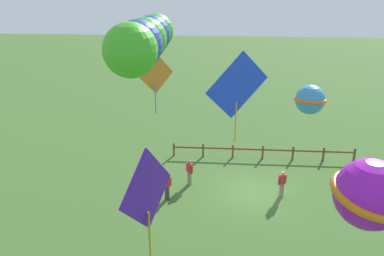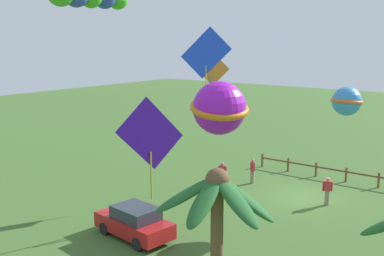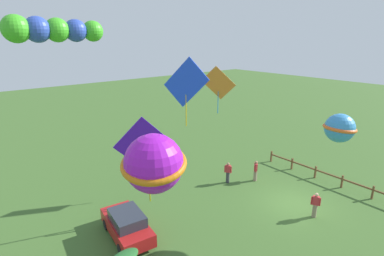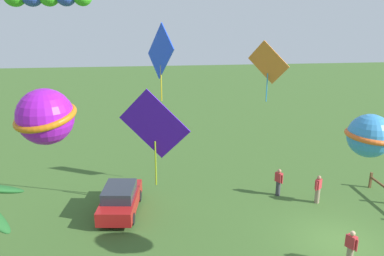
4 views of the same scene
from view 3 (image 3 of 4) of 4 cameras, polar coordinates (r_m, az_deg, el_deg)
The scene contains 12 objects.
ground_plane at distance 20.87m, azimuth 19.04°, elevation -13.67°, with size 120.00×120.00×0.00m, color #3D6028.
rail_fence at distance 23.98m, azimuth 26.91°, elevation -8.93°, with size 12.23×0.12×0.95m.
parked_car_0 at distance 17.04m, azimuth -12.41°, elevation -17.64°, with size 4.08×2.18×1.51m.
spectator_0 at distance 19.60m, azimuth 22.61°, elevation -13.48°, with size 0.49×0.39×1.59m.
spectator_1 at distance 22.21m, azimuth 6.91°, elevation -8.47°, with size 0.47×0.40×1.59m.
spectator_2 at distance 22.82m, azimuth 12.11°, elevation -8.02°, with size 0.42×0.44×1.59m.
kite_tube_0 at distance 12.84m, azimuth -25.29°, elevation 16.67°, with size 0.99×3.67×0.99m.
kite_diamond_1 at distance 16.59m, azimuth -8.47°, elevation -4.00°, with size 1.23×3.56×5.18m.
kite_diamond_2 at distance 19.86m, azimuth 5.11°, elevation 8.49°, with size 1.56×1.76×3.19m.
kite_diamond_3 at distance 13.25m, azimuth -1.16°, elevation 8.56°, with size 2.06×0.98×3.13m.
kite_ball_5 at distance 16.90m, azimuth 26.51°, elevation -0.01°, with size 2.07×2.07×1.49m.
kite_ball_6 at distance 8.99m, azimuth -7.35°, elevation -6.75°, with size 2.81×2.81×1.81m.
Camera 3 is at (-8.79, 15.85, 10.35)m, focal length 27.76 mm.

